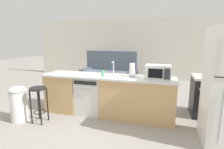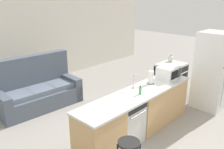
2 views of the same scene
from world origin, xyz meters
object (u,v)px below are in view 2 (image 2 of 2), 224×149
microwave (168,73)px  kettle (171,59)px  stove_range (170,79)px  refrigerator (212,71)px  soap_bottle (140,91)px  dishwasher (125,121)px  couch (37,91)px  paper_towel_roll (151,78)px

microwave → kettle: 1.46m
stove_range → refrigerator: refrigerator is taller
soap_bottle → kettle: 2.56m
dishwasher → microwave: (1.48, -0.00, 0.62)m
soap_bottle → microwave: bearing=4.1°
microwave → stove_range: bearing=26.1°
dishwasher → soap_bottle: size_ratio=4.77×
couch → microwave: bearing=-55.1°
paper_towel_roll → soap_bottle: size_ratio=1.60×
stove_range → microwave: size_ratio=1.80×
microwave → soap_bottle: size_ratio=2.84×
couch → paper_towel_roll: bearing=-63.1°
dishwasher → paper_towel_roll: bearing=5.7°
stove_range → couch: size_ratio=0.44×
dishwasher → kettle: size_ratio=4.10×
refrigerator → paper_towel_roll: (-1.67, 0.64, 0.10)m
dishwasher → microwave: bearing=-0.1°
microwave → dishwasher: bearing=179.9°
paper_towel_roll → soap_bottle: bearing=-163.7°
refrigerator → kettle: 1.24m
refrigerator → microwave: bearing=153.9°
refrigerator → kettle: (0.17, 1.23, 0.05)m
soap_bottle → kettle: bearing=17.4°
paper_towel_roll → couch: 2.89m
kettle → soap_bottle: bearing=-162.6°
soap_bottle → couch: size_ratio=0.09×
dishwasher → couch: 2.63m
dishwasher → stove_range: (2.60, 0.55, 0.03)m
microwave → couch: 3.25m
dishwasher → soap_bottle: (0.33, -0.08, 0.55)m
kettle → stove_range: bearing=-142.3°
microwave → soap_bottle: bearing=-175.9°
stove_range → soap_bottle: (-2.27, -0.63, 0.52)m
refrigerator → soap_bottle: bearing=168.4°
refrigerator → couch: refrigerator is taller
kettle → couch: 3.71m
kettle → couch: size_ratio=0.10×
dishwasher → kettle: 2.91m
dishwasher → soap_bottle: soap_bottle is taller
soap_bottle → paper_towel_roll: bearing=16.3°
soap_bottle → couch: (-0.67, 2.69, -0.58)m
dishwasher → refrigerator: (2.60, -0.55, 0.52)m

